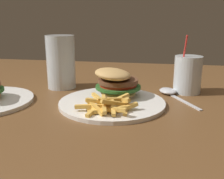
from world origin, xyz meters
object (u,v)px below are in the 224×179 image
meal_plate_near (114,92)px  juice_glass (187,76)px  spoon (169,92)px  beer_glass (61,63)px

meal_plate_near → juice_glass: (0.13, -0.21, 0.02)m
spoon → meal_plate_near: bearing=95.2°
meal_plate_near → beer_glass: (0.12, 0.20, 0.05)m
beer_glass → juice_glass: size_ratio=0.96×
meal_plate_near → spoon: bearing=-55.9°
meal_plate_near → beer_glass: bearing=58.2°
juice_glass → meal_plate_near: bearing=123.0°
beer_glass → spoon: 0.36m
beer_glass → spoon: size_ratio=0.93×
beer_glass → spoon: beer_glass is taller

